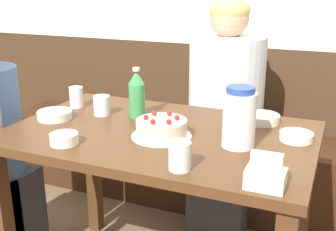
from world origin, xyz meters
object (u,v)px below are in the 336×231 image
object	(u,v)px
soju_bottle	(137,94)
glass_shot_small	(102,105)
bench_seat	(217,170)
napkin_holder	(266,175)
bowl_soup_white	(55,115)
person_pale_blue_shirt	(225,120)
glass_water_tall	(76,97)
birthday_cake	(161,128)
bowl_rice_small	(296,136)
water_pitcher	(239,118)
glass_tumbler_short	(180,156)
bowl_side_dish	(64,139)
bowl_sauce_shallow	(262,118)

from	to	relation	value
soju_bottle	glass_shot_small	bearing A→B (deg)	-168.07
bench_seat	napkin_holder	xyz separation A→B (m)	(0.46, -1.14, 0.57)
bowl_soup_white	person_pale_blue_shirt	size ratio (longest dim) A/B	0.12
glass_water_tall	person_pale_blue_shirt	size ratio (longest dim) A/B	0.08
glass_water_tall	glass_shot_small	world-z (taller)	glass_water_tall
bench_seat	bowl_soup_white	distance (m)	1.13
birthday_cake	bowl_rice_small	bearing A→B (deg)	18.76
birthday_cake	napkin_holder	xyz separation A→B (m)	(0.43, -0.25, 0.01)
birthday_cake	napkin_holder	size ratio (longest dim) A/B	2.06
soju_bottle	person_pale_blue_shirt	bearing A→B (deg)	63.90
water_pitcher	glass_shot_small	distance (m)	0.65
birthday_cake	glass_tumbler_short	size ratio (longest dim) A/B	2.50
person_pale_blue_shirt	glass_water_tall	bearing A→B (deg)	-49.63
birthday_cake	glass_water_tall	size ratio (longest dim) A/B	2.39
bowl_side_dish	soju_bottle	bearing A→B (deg)	75.43
bench_seat	glass_tumbler_short	bearing A→B (deg)	-80.04
birthday_cake	person_pale_blue_shirt	world-z (taller)	person_pale_blue_shirt
soju_bottle	glass_tumbler_short	distance (m)	0.55
birthday_cake	glass_tumbler_short	distance (m)	0.29
water_pitcher	glass_shot_small	bearing A→B (deg)	168.84
bowl_rice_small	bowl_sauce_shallow	distance (m)	0.22
bowl_sauce_shallow	bowl_soup_white	bearing A→B (deg)	-160.18
water_pitcher	soju_bottle	bearing A→B (deg)	161.79
bowl_rice_small	glass_water_tall	distance (m)	0.99
bowl_sauce_shallow	napkin_holder	bearing A→B (deg)	-78.13
napkin_holder	bowl_side_dish	bearing A→B (deg)	175.83
soju_bottle	glass_shot_small	distance (m)	0.17
water_pitcher	bowl_sauce_shallow	distance (m)	0.31
napkin_holder	glass_tumbler_short	bearing A→B (deg)	176.56
birthday_cake	bowl_sauce_shallow	world-z (taller)	birthday_cake
napkin_holder	glass_water_tall	distance (m)	1.05
bench_seat	person_pale_blue_shirt	world-z (taller)	person_pale_blue_shirt
napkin_holder	bowl_sauce_shallow	xyz separation A→B (m)	(-0.12, 0.57, -0.02)
bench_seat	bowl_sauce_shallow	world-z (taller)	bowl_sauce_shallow
glass_shot_small	person_pale_blue_shirt	size ratio (longest dim) A/B	0.07
bench_seat	bowl_sauce_shallow	bearing A→B (deg)	-59.02
bowl_soup_white	person_pale_blue_shirt	xyz separation A→B (m)	(0.56, 0.67, -0.15)
soju_bottle	bowl_side_dish	distance (m)	0.40
bowl_sauce_shallow	person_pale_blue_shirt	bearing A→B (deg)	124.15
bowl_side_dish	bowl_rice_small	bearing A→B (deg)	25.42
soju_bottle	birthday_cake	bearing A→B (deg)	-42.81
soju_bottle	bowl_soup_white	xyz separation A→B (m)	(-0.31, -0.16, -0.08)
glass_tumbler_short	napkin_holder	bearing A→B (deg)	-3.44
bowl_rice_small	bowl_sauce_shallow	world-z (taller)	bowl_sauce_shallow
glass_water_tall	glass_tumbler_short	bearing A→B (deg)	-32.79
bowl_soup_white	bowl_sauce_shallow	world-z (taller)	same
soju_bottle	glass_shot_small	xyz separation A→B (m)	(-0.15, -0.03, -0.06)
bowl_soup_white	bowl_side_dish	xyz separation A→B (m)	(0.21, -0.22, 0.00)
bowl_side_dish	glass_water_tall	world-z (taller)	glass_water_tall
napkin_holder	bowl_side_dish	distance (m)	0.73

